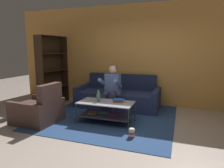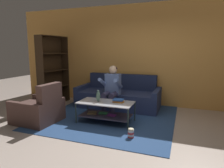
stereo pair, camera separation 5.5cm
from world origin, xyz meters
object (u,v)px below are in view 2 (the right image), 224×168
Objects in this scene: person_seated_center at (111,87)px; popcorn_tub at (131,133)px; book_stack at (118,101)px; bookshelf at (51,78)px; couch at (119,97)px; coffee_table at (105,109)px; armchair at (39,110)px; vase at (98,96)px.

popcorn_tub is at bearing -56.54° from person_seated_center.
bookshelf is (-2.39, 0.87, 0.28)m from book_stack.
coffee_table is (0.11, -1.28, 0.01)m from couch.
person_seated_center is 0.60× the size of bookshelf.
couch is at bearing 107.84° from book_stack.
person_seated_center reaches higher than armchair.
popcorn_tub is at bearing -54.94° from book_stack.
vase is at bearing -26.13° from bookshelf.
vase is at bearing -94.07° from person_seated_center.
book_stack is at bearing 18.30° from armchair.
person_seated_center is at bearing 42.53° from armchair.
person_seated_center is 0.80m from coffee_table.
couch is 2.08m from bookshelf.
bookshelf is 10.68× the size of popcorn_tub.
bookshelf is (-2.00, 0.24, 0.12)m from person_seated_center.
person_seated_center is 0.76m from book_stack.
popcorn_tub is (2.15, -0.11, -0.18)m from armchair.
couch is 1.29m from book_stack.
person_seated_center is at bearing 121.70° from book_stack.
vase is at bearing -168.91° from book_stack.
couch is 9.09× the size of vase.
vase is (-0.05, -0.72, -0.08)m from person_seated_center.
book_stack is (0.28, 0.07, 0.20)m from coffee_table.
person_seated_center is 1.00× the size of coffee_table.
vase is 0.46m from book_stack.
person_seated_center reaches higher than couch.
vase is at bearing 20.73° from armchair.
coffee_table is 0.35m from book_stack.
armchair reaches higher than popcorn_tub.
bookshelf is 3.31m from popcorn_tub.
book_stack is 1.32× the size of popcorn_tub.
coffee_table is at bearing 141.45° from popcorn_tub.
person_seated_center is 4.81× the size of vase.
coffee_table is at bearing 5.02° from vase.
coffee_table is at bearing -85.01° from couch.
couch is at bearing 94.99° from coffee_table.
person_seated_center is 4.87× the size of book_stack.
couch is at bearing 9.78° from bookshelf.
popcorn_tub is (0.75, -0.59, -0.21)m from coffee_table.
bookshelf is at bearing 153.87° from vase.
vase is at bearing -92.25° from couch.
bookshelf is (-2.00, -0.34, 0.49)m from couch.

